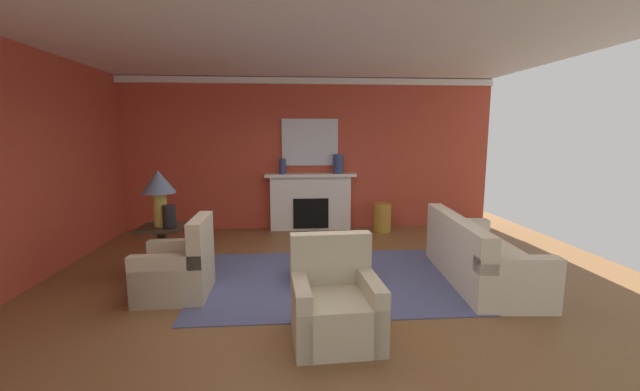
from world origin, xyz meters
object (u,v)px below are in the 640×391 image
coffee_table (329,255)px  table_lamp (159,187)px  fireplace (310,203)px  sofa (478,259)px  vase_on_side_table (169,217)px  vase_mantel_right (338,164)px  vase_tall_corner (382,218)px  mantel_mirror (310,142)px  armchair_near_window (178,271)px  vase_mantel_left (283,166)px  armchair_facing_fireplace (335,306)px  side_table (163,248)px

coffee_table → table_lamp: bearing=172.7°
fireplace → sofa: (2.04, -3.03, -0.24)m
fireplace → coffee_table: 2.86m
sofa → table_lamp: table_lamp is taller
table_lamp → vase_on_side_table: table_lamp is taller
vase_mantel_right → coffee_table: bearing=-99.2°
vase_tall_corner → vase_on_side_table: bearing=-144.9°
mantel_mirror → coffee_table: (0.09, -2.97, -1.41)m
armchair_near_window → vase_mantel_left: bearing=69.3°
sofa → vase_mantel_right: 3.49m
fireplace → table_lamp: (-2.13, -2.56, 0.68)m
armchair_facing_fireplace → table_lamp: size_ratio=1.27×
fireplace → vase_mantel_right: 0.96m
sofa → coffee_table: sofa is taller
vase_mantel_left → fireplace: bearing=5.1°
mantel_mirror → vase_tall_corner: bearing=-16.6°
sofa → armchair_facing_fireplace: bearing=-147.0°
mantel_mirror → table_lamp: bearing=-128.4°
coffee_table → side_table: 2.24m
coffee_table → vase_mantel_left: bearing=103.0°
mantel_mirror → armchair_near_window: mantel_mirror is taller
vase_mantel_left → vase_on_side_table: bearing=-118.5°
mantel_mirror → vase_tall_corner: size_ratio=1.99×
mantel_mirror → armchair_near_window: (-1.75, -3.35, -1.44)m
armchair_facing_fireplace → vase_mantel_left: vase_mantel_left is taller
fireplace → vase_tall_corner: (1.41, -0.30, -0.26)m
armchair_near_window → coffee_table: 1.88m
fireplace → coffee_table: size_ratio=1.80×
side_table → vase_mantel_right: size_ratio=1.85×
fireplace → mantel_mirror: bearing=90.0°
side_table → vase_mantel_left: (1.58, 2.51, 0.89)m
table_lamp → vase_mantel_right: 3.68m
vase_tall_corner → mantel_mirror: bearing=163.4°
armchair_facing_fireplace → table_lamp: bearing=139.8°
fireplace → vase_mantel_left: size_ratio=6.06×
vase_tall_corner → armchair_near_window: bearing=-137.2°
fireplace → armchair_near_window: 3.68m
table_lamp → vase_mantel_left: bearing=57.8°
mantel_mirror → side_table: bearing=-128.4°
vase_tall_corner → coffee_table: bearing=-117.2°
sofa → table_lamp: (-4.17, 0.47, 0.93)m
sofa → vase_on_side_table: (-4.02, 0.35, 0.55)m
fireplace → side_table: fireplace is taller
side_table → table_lamp: size_ratio=0.93×
fireplace → armchair_facing_fireplace: bearing=-90.0°
coffee_table → vase_tall_corner: bearing=62.8°
coffee_table → vase_tall_corner: size_ratio=1.78×
armchair_facing_fireplace → table_lamp: 2.93m
fireplace → armchair_near_window: size_ratio=1.89×
table_lamp → vase_mantel_right: size_ratio=1.99×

